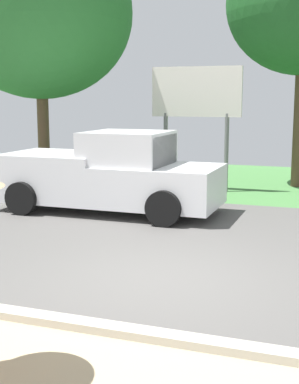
{
  "coord_description": "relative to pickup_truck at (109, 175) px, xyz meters",
  "views": [
    {
      "loc": [
        2.49,
        -7.31,
        2.64
      ],
      "look_at": [
        -0.5,
        1.0,
        1.1
      ],
      "focal_mm": 50.81,
      "sensor_mm": 36.0,
      "label": 1
    }
  ],
  "objects": [
    {
      "name": "tree_left_far",
      "position": [
        -3.78,
        3.46,
        4.27
      ],
      "size": [
        5.63,
        5.63,
        7.71
      ],
      "color": "brown",
      "rests_on": "ground_plane"
    },
    {
      "name": "pickup_truck",
      "position": [
        0.0,
        0.0,
        0.0
      ],
      "size": [
        5.2,
        2.28,
        1.88
      ],
      "rotation": [
        0.0,
        0.0,
        -0.11
      ],
      "color": "silver",
      "rests_on": "ground_plane"
    },
    {
      "name": "ground_plane",
      "position": [
        2.62,
        -1.2,
        -0.92
      ],
      "size": [
        40.0,
        22.0,
        0.2
      ],
      "color": "#565451"
    },
    {
      "name": "roadside_billboard",
      "position": [
        1.1,
        3.62,
        1.68
      ],
      "size": [
        2.6,
        0.12,
        3.5
      ],
      "color": "slate",
      "rests_on": "ground_plane"
    }
  ]
}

